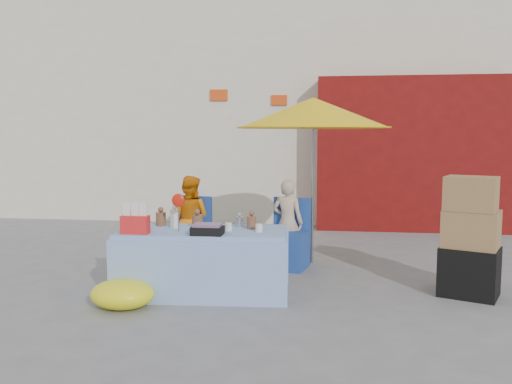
# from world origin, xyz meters

# --- Properties ---
(ground) EXTENTS (80.00, 80.00, 0.00)m
(ground) POSITION_xyz_m (0.00, 0.00, 0.00)
(ground) COLOR slate
(ground) RESTS_ON ground
(backdrop) EXTENTS (14.00, 8.00, 7.80)m
(backdrop) POSITION_xyz_m (0.52, 7.52, 3.10)
(backdrop) COLOR silver
(backdrop) RESTS_ON ground
(market_table) EXTENTS (1.78, 0.92, 1.05)m
(market_table) POSITION_xyz_m (-0.47, 0.03, 0.34)
(market_table) COLOR #85A9D6
(market_table) RESTS_ON ground
(chair_left) EXTENTS (0.58, 0.57, 0.85)m
(chair_left) POSITION_xyz_m (-0.95, 1.23, 0.26)
(chair_left) COLOR #214398
(chair_left) RESTS_ON ground
(chair_right) EXTENTS (0.58, 0.57, 0.85)m
(chair_right) POSITION_xyz_m (0.30, 1.23, 0.26)
(chair_right) COLOR #214398
(chair_right) RESTS_ON ground
(vendor_orange) EXTENTS (0.62, 0.54, 1.11)m
(vendor_orange) POSITION_xyz_m (-0.96, 1.37, 0.56)
(vendor_orange) COLOR orange
(vendor_orange) RESTS_ON ground
(vendor_beige) EXTENTS (0.44, 0.34, 1.08)m
(vendor_beige) POSITION_xyz_m (0.29, 1.37, 0.54)
(vendor_beige) COLOR #CCAD90
(vendor_beige) RESTS_ON ground
(umbrella) EXTENTS (1.90, 1.90, 2.09)m
(umbrella) POSITION_xyz_m (0.59, 1.52, 1.89)
(umbrella) COLOR gray
(umbrella) RESTS_ON ground
(box_stack) EXTENTS (0.68, 0.63, 1.22)m
(box_stack) POSITION_xyz_m (2.22, 0.31, 0.56)
(box_stack) COLOR black
(box_stack) RESTS_ON ground
(tarp_bundle) EXTENTS (0.66, 0.56, 0.28)m
(tarp_bundle) POSITION_xyz_m (-1.11, -0.54, 0.14)
(tarp_bundle) COLOR yellow
(tarp_bundle) RESTS_ON ground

